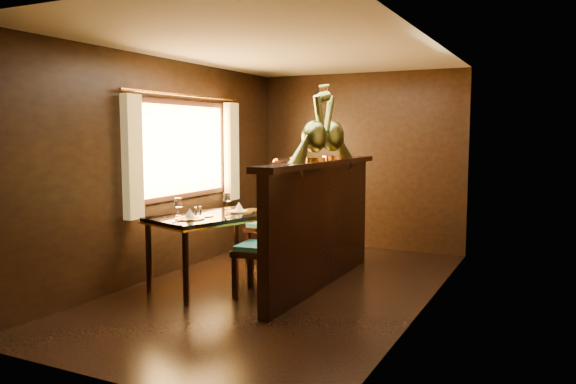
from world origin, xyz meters
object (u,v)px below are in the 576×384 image
(chair_right, at_px, (278,210))
(peacock_left, at_px, (314,123))
(chair_left, at_px, (272,228))
(peacock_right, at_px, (333,123))
(dining_table, at_px, (213,221))

(chair_right, height_order, peacock_left, peacock_left)
(chair_left, bearing_deg, chair_right, 107.80)
(chair_right, xyz_separation_m, peacock_right, (0.85, -0.34, 1.06))
(chair_left, bearing_deg, peacock_right, 64.42)
(chair_left, height_order, peacock_left, peacock_left)
(peacock_left, bearing_deg, chair_left, -128.60)
(chair_right, bearing_deg, peacock_right, -20.33)
(chair_left, xyz_separation_m, peacock_right, (0.30, 0.88, 1.07))
(dining_table, xyz_separation_m, peacock_left, (1.03, 0.33, 1.05))
(dining_table, bearing_deg, chair_right, 99.98)
(peacock_left, bearing_deg, dining_table, -161.98)
(chair_right, bearing_deg, chair_left, -64.26)
(chair_right, relative_size, peacock_left, 1.71)
(chair_left, distance_m, peacock_left, 1.16)
(dining_table, height_order, peacock_right, peacock_right)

